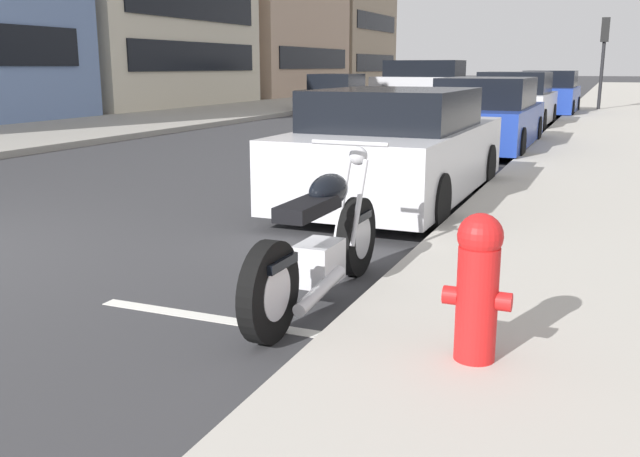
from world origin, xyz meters
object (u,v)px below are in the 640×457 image
parked_car_far_down_curb (515,102)px  car_opposite_curb (336,94)px  parked_car_behind_motorcycle (487,116)px  crossing_truck (424,80)px  traffic_signal_near_corner (604,43)px  parked_car_second_in_row (397,149)px  parked_motorcycle (321,245)px  fire_hydrant (478,283)px  parked_car_across_street (549,95)px

parked_car_far_down_curb → car_opposite_curb: 8.63m
parked_car_behind_motorcycle → car_opposite_curb: bearing=34.7°
parked_car_behind_motorcycle → crossing_truck: size_ratio=0.89×
parked_car_behind_motorcycle → traffic_signal_near_corner: bearing=-7.8°
parked_car_second_in_row → parked_car_behind_motorcycle: parked_car_behind_motorcycle is taller
crossing_truck → traffic_signal_near_corner: traffic_signal_near_corner is taller
parked_car_behind_motorcycle → crossing_truck: 20.57m
parked_motorcycle → parked_car_behind_motorcycle: (9.94, 0.48, 0.26)m
parked_car_second_in_row → traffic_signal_near_corner: bearing=-5.2°
parked_car_second_in_row → fire_hydrant: size_ratio=5.46×
parked_car_behind_motorcycle → car_opposite_curb: size_ratio=1.08×
traffic_signal_near_corner → parked_car_second_in_row: bearing=174.4°
parked_motorcycle → car_opposite_curb: bearing=21.6°
parked_motorcycle → car_opposite_curb: 21.95m
parked_car_far_down_curb → traffic_signal_near_corner: (7.85, -2.02, 1.77)m
parked_car_behind_motorcycle → parked_car_across_street: size_ratio=1.13×
parked_car_second_in_row → fire_hydrant: (-4.82, -1.86, -0.11)m
parked_car_second_in_row → parked_car_across_street: size_ratio=1.07×
car_opposite_curb → traffic_signal_near_corner: traffic_signal_near_corner is taller
parked_motorcycle → fire_hydrant: parked_motorcycle is taller
parked_car_across_street → crossing_truck: size_ratio=0.79×
parked_car_behind_motorcycle → parked_car_far_down_curb: 5.76m
parked_motorcycle → parked_car_second_in_row: size_ratio=0.50×
parked_car_second_in_row → traffic_signal_near_corner: traffic_signal_near_corner is taller
car_opposite_curb → fire_hydrant: bearing=20.7°
parked_motorcycle → fire_hydrant: (-0.91, -1.27, 0.13)m
car_opposite_curb → fire_hydrant: car_opposite_curb is taller
parked_motorcycle → crossing_truck: 30.30m
crossing_truck → traffic_signal_near_corner: (-5.98, -8.13, 1.49)m
car_opposite_curb → parked_motorcycle: bearing=18.6°
car_opposite_curb → parked_car_far_down_curb: bearing=53.9°
car_opposite_curb → parked_car_second_in_row: bearing=21.3°
parked_car_far_down_curb → fire_hydrant: (-16.61, -1.93, -0.16)m
parked_car_far_down_curb → car_opposite_curb: bearing=56.8°
parked_car_far_down_curb → traffic_signal_near_corner: bearing=-13.8°
parked_car_behind_motorcycle → fire_hydrant: size_ratio=5.71×
parked_car_second_in_row → parked_car_far_down_curb: bearing=0.9°
parked_car_across_street → parked_car_far_down_curb: bearing=176.5°
parked_car_behind_motorcycle → parked_car_far_down_curb: parked_car_far_down_curb is taller
parked_motorcycle → parked_car_far_down_curb: (15.70, 0.66, 0.30)m
parked_car_across_street → fire_hydrant: parked_car_across_street is taller
parked_car_far_down_curb → parked_car_across_street: bearing=-3.8°
car_opposite_curb → parked_car_across_street: bearing=93.8°
parked_car_second_in_row → crossing_truck: 26.35m
parked_car_behind_motorcycle → crossing_truck: bearing=17.7°
fire_hydrant → crossing_truck: bearing=14.8°
parked_car_across_street → fire_hydrant: bearing=-175.3°
parked_car_across_street → car_opposite_curb: bearing=96.9°
parked_car_far_down_curb → crossing_truck: crossing_truck is taller
parked_car_behind_motorcycle → parked_car_across_street: bearing=-1.4°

